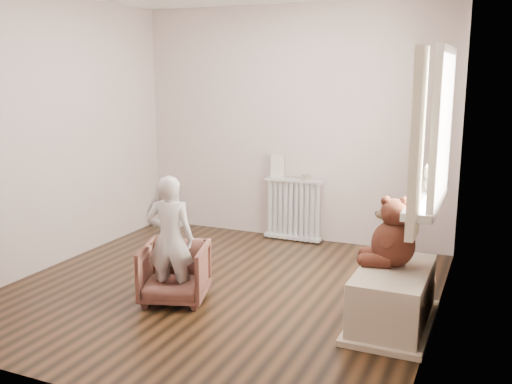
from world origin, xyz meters
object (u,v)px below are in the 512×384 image
at_px(armchair, 175,273).
at_px(teddy_bear, 394,236).
at_px(radiator, 293,207).
at_px(toy_vanity, 169,204).
at_px(child, 170,239).
at_px(plush_cat, 431,180).
at_px(toy_bench, 393,300).

distance_m(armchair, teddy_bear, 1.80).
xyz_separation_m(radiator, armchair, (-0.29, -2.06, -0.15)).
relative_size(toy_vanity, teddy_bear, 1.01).
bearing_deg(armchair, child, -107.68).
height_order(toy_vanity, armchair, toy_vanity).
bearing_deg(plush_cat, toy_vanity, -174.02).
distance_m(radiator, plush_cat, 2.01).
bearing_deg(child, teddy_bear, 174.90).
bearing_deg(armchair, toy_vanity, 105.53).
bearing_deg(child, armchair, -107.68).
relative_size(radiator, armchair, 1.31).
relative_size(toy_bench, teddy_bear, 1.82).
relative_size(toy_vanity, child, 0.50).
bearing_deg(plush_cat, toy_bench, -76.90).
distance_m(child, teddy_bear, 1.76).
bearing_deg(toy_vanity, radiator, 1.06).
xyz_separation_m(armchair, teddy_bear, (1.71, 0.33, 0.43)).
distance_m(armchair, toy_bench, 1.76).
height_order(radiator, teddy_bear, teddy_bear).
height_order(toy_bench, teddy_bear, teddy_bear).
bearing_deg(toy_vanity, armchair, -56.79).
xyz_separation_m(toy_vanity, teddy_bear, (3.04, -1.70, 0.40)).
distance_m(toy_vanity, plush_cat, 3.45).
relative_size(armchair, child, 0.51).
relative_size(radiator, child, 0.67).
height_order(radiator, toy_vanity, radiator).
bearing_deg(teddy_bear, child, -177.15).
bearing_deg(plush_cat, teddy_bear, -80.67).
height_order(child, teddy_bear, child).
distance_m(toy_vanity, armchair, 2.42).
distance_m(radiator, child, 2.13).
xyz_separation_m(radiator, toy_bench, (1.45, -1.80, -0.19)).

